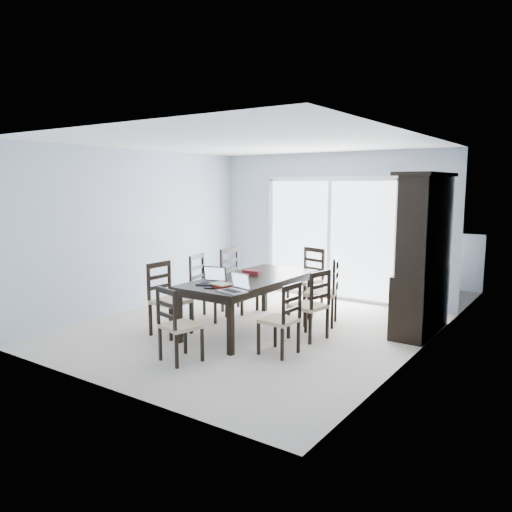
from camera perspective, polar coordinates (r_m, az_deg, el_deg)
The scene contains 24 objects.
floor at distance 7.16m, azimuth -0.68°, elevation -8.39°, with size 5.00×5.00×0.00m, color beige.
ceiling at distance 6.88m, azimuth -0.72°, elevation 12.84°, with size 5.00×5.00×0.00m, color white.
back_wall at distance 9.05m, azimuth 8.49°, elevation 3.41°, with size 4.50×0.02×2.60m, color #A6B4C7.
wall_left at distance 8.39m, azimuth -13.36°, elevation 2.90°, with size 0.02×5.00×2.60m, color #A6B4C7.
wall_right at distance 5.90m, azimuth 17.44°, elevation 0.57°, with size 0.02×5.00×2.60m, color #A6B4C7.
balcony at distance 10.14m, azimuth 10.82°, elevation -3.84°, with size 4.50×2.00×0.10m, color gray.
railing at distance 10.95m, azimuth 13.02°, elevation 0.17°, with size 4.50×0.06×1.10m, color #99999E.
dining_table at distance 7.00m, azimuth -0.69°, elevation -3.10°, with size 1.00×2.20×0.75m.
china_hutch at distance 7.19m, azimuth 18.59°, elevation -0.01°, with size 0.50×1.38×2.20m.
sliding_door at distance 9.05m, azimuth 8.40°, elevation 2.05°, with size 2.52×0.05×2.18m.
chair_left_near at distance 6.95m, azimuth -10.35°, elevation -3.90°, with size 0.45×0.44×1.14m.
chair_left_mid at distance 7.63m, azimuth -6.02°, elevation -2.72°, with size 0.52×0.51×1.14m.
chair_left_far at distance 8.08m, azimuth -2.41°, elevation -1.93°, with size 0.47×0.46×1.18m.
chair_right_near at distance 5.99m, azimuth 3.31°, elevation -6.35°, with size 0.42×0.40×1.02m.
chair_right_mid at distance 6.60m, azimuth 6.63°, elevation -4.75°, with size 0.48×0.47×1.08m.
chair_right_far at distance 7.33m, azimuth 8.20°, elevation -3.12°, with size 0.56×0.56×1.16m.
chair_end_near at distance 5.81m, azimuth -9.36°, elevation -6.87°, with size 0.47×0.48×1.03m.
chair_end_far at distance 8.27m, azimuth 6.10°, elevation -1.79°, with size 0.53×0.54×1.16m.
laptop_dark at distance 6.52m, azimuth -5.22°, elevation -2.80°, with size 0.37×0.30×0.22m.
laptop_silver at distance 6.05m, azimuth -2.73°, elevation -3.63°, with size 0.37×0.30×0.23m.
book_stack at distance 6.38m, azimuth -4.05°, elevation -3.32°, with size 0.30×0.25×0.04m.
cell_phone at distance 6.29m, azimuth -5.39°, elevation -3.65°, with size 0.12×0.05×0.01m, color black.
game_box at distance 7.21m, azimuth -0.46°, elevation -1.87°, with size 0.26×0.13×0.06m, color #4E0F14.
hot_tub at distance 10.30m, azimuth 9.21°, elevation -0.86°, with size 1.74×1.56×0.88m.
Camera 1 is at (3.96, -5.60, 2.05)m, focal length 35.00 mm.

